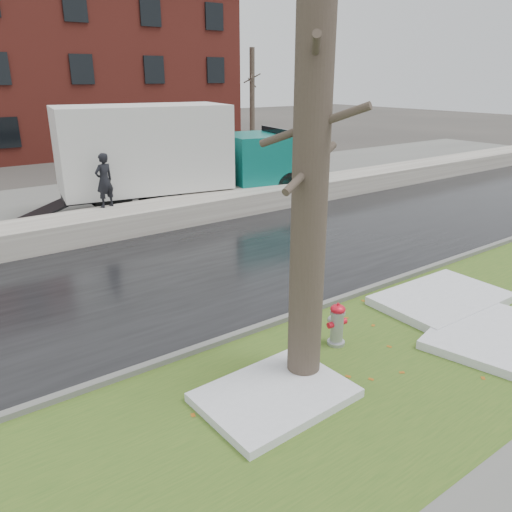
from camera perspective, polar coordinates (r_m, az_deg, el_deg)
ground at (r=9.29m, az=6.15°, el=-10.22°), size 120.00×120.00×0.00m
verge at (r=8.54m, az=11.92°, el=-13.35°), size 60.00×4.50×0.04m
road at (r=12.62m, az=-7.64°, el=-1.81°), size 60.00×7.00×0.03m
parking_lot at (r=20.19m, az=-19.45°, el=5.49°), size 60.00×9.00×0.03m
curb at (r=9.92m, az=2.27°, el=-7.58°), size 60.00×0.15×0.14m
snowbank at (r=16.15m, az=-14.95°, el=3.88°), size 60.00×1.60×0.75m
brick_building at (r=36.65m, az=-25.79°, el=18.60°), size 26.00×12.00×10.00m
bg_tree_right at (r=36.83m, az=-0.44°, el=17.84°), size 1.40×1.62×6.50m
fire_hydrant at (r=9.14m, az=9.23°, el=-7.50°), size 0.40×0.35×0.82m
tree at (r=7.17m, az=6.25°, el=9.50°), size 1.33×1.54×6.60m
box_truck at (r=18.72m, az=-9.06°, el=11.42°), size 11.28×4.17×3.72m
worker at (r=16.34m, az=-16.95°, el=8.28°), size 0.70×0.56×1.69m
snow_patch_near at (r=10.38m, az=25.76°, el=-8.10°), size 3.02×2.58×0.16m
snow_patch_far at (r=7.81m, az=2.19°, el=-15.60°), size 2.26×1.68×0.14m
snow_patch_side at (r=11.47m, az=20.46°, el=-4.62°), size 2.84×1.86×0.18m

